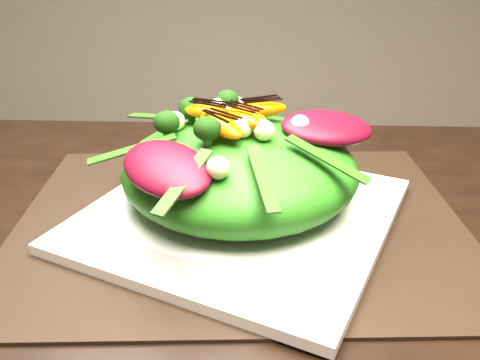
{
  "coord_description": "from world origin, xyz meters",
  "views": [
    {
      "loc": [
        0.1,
        -0.28,
        1.02
      ],
      "look_at": [
        0.08,
        0.16,
        0.8
      ],
      "focal_mm": 38.0,
      "sensor_mm": 36.0,
      "label": 1
    }
  ],
  "objects_px": {
    "dining_table": "(122,352)",
    "placemat": "(240,220)",
    "salad_bowl": "(240,201)",
    "lettuce_mound": "(240,168)",
    "plate_base": "(240,214)",
    "orange_segment": "(220,117)"
  },
  "relations": [
    {
      "from": "dining_table",
      "to": "placemat",
      "type": "distance_m",
      "value": 0.18
    },
    {
      "from": "dining_table",
      "to": "salad_bowl",
      "type": "distance_m",
      "value": 0.19
    },
    {
      "from": "salad_bowl",
      "to": "lettuce_mound",
      "type": "height_order",
      "value": "lettuce_mound"
    },
    {
      "from": "placemat",
      "to": "salad_bowl",
      "type": "xyz_separation_m",
      "value": [
        0.0,
        0.0,
        0.02
      ]
    },
    {
      "from": "plate_base",
      "to": "salad_bowl",
      "type": "relative_size",
      "value": 1.18
    },
    {
      "from": "dining_table",
      "to": "lettuce_mound",
      "type": "distance_m",
      "value": 0.2
    },
    {
      "from": "plate_base",
      "to": "lettuce_mound",
      "type": "relative_size",
      "value": 1.24
    },
    {
      "from": "salad_bowl",
      "to": "placemat",
      "type": "bearing_deg",
      "value": 0.0
    },
    {
      "from": "plate_base",
      "to": "salad_bowl",
      "type": "height_order",
      "value": "salad_bowl"
    },
    {
      "from": "dining_table",
      "to": "placemat",
      "type": "height_order",
      "value": "dining_table"
    },
    {
      "from": "placemat",
      "to": "lettuce_mound",
      "type": "distance_m",
      "value": 0.06
    },
    {
      "from": "lettuce_mound",
      "to": "dining_table",
      "type": "bearing_deg",
      "value": -117.02
    },
    {
      "from": "plate_base",
      "to": "orange_segment",
      "type": "bearing_deg",
      "value": 141.26
    },
    {
      "from": "lettuce_mound",
      "to": "plate_base",
      "type": "bearing_deg",
      "value": 0.0
    },
    {
      "from": "placemat",
      "to": "orange_segment",
      "type": "bearing_deg",
      "value": 141.26
    },
    {
      "from": "placemat",
      "to": "salad_bowl",
      "type": "height_order",
      "value": "salad_bowl"
    },
    {
      "from": "lettuce_mound",
      "to": "orange_segment",
      "type": "bearing_deg",
      "value": 141.26
    },
    {
      "from": "placemat",
      "to": "plate_base",
      "type": "relative_size",
      "value": 1.58
    },
    {
      "from": "salad_bowl",
      "to": "orange_segment",
      "type": "bearing_deg",
      "value": 141.26
    },
    {
      "from": "plate_base",
      "to": "orange_segment",
      "type": "relative_size",
      "value": 5.13
    },
    {
      "from": "placemat",
      "to": "lettuce_mound",
      "type": "height_order",
      "value": "lettuce_mound"
    },
    {
      "from": "dining_table",
      "to": "orange_segment",
      "type": "xyz_separation_m",
      "value": [
        0.06,
        0.18,
        0.13
      ]
    }
  ]
}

